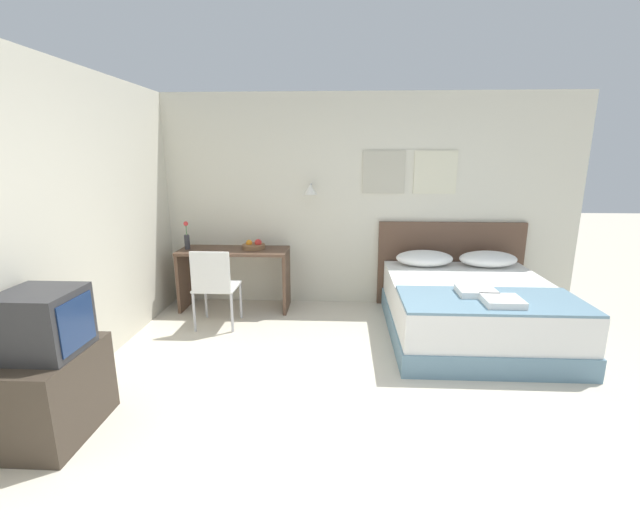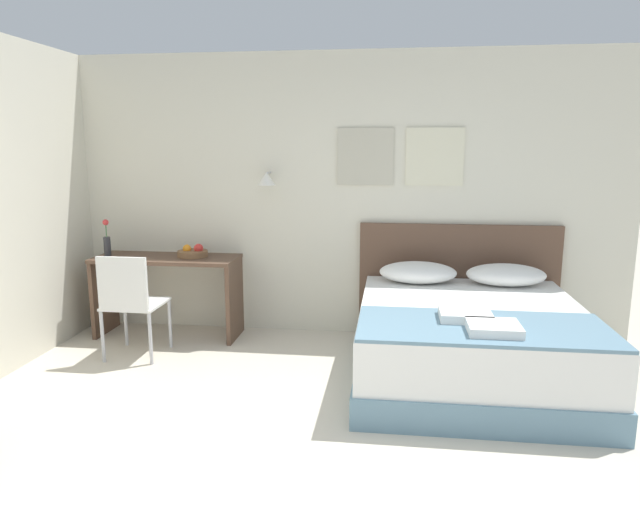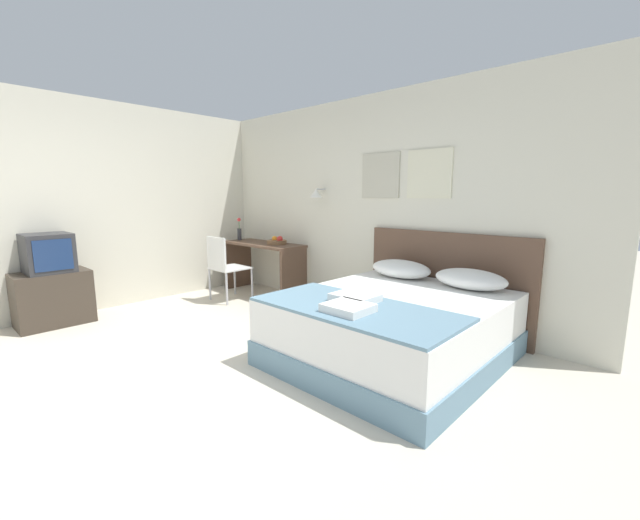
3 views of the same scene
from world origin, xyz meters
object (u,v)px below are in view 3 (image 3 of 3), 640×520
Objects in this scene: folded_towel_near_foot at (355,297)px; flower_vase at (239,231)px; bed at (393,328)px; television at (48,253)px; desk_chair at (224,263)px; fruit_bowl at (277,241)px; pillow_right at (470,279)px; folded_towel_mid_bed at (348,308)px; headboard at (445,283)px; desk at (264,258)px; tv_stand at (53,298)px; pillow_left at (401,269)px; throw_blanket at (355,308)px.

folded_towel_near_foot is 3.41m from flower_vase.
bed is 4.14× the size of television.
desk_chair is at bearing 169.53° from folded_towel_near_foot.
desk_chair is 0.82m from fruit_bowl.
television reaches higher than pillow_right.
flower_vase is (-3.35, 1.40, 0.26)m from folded_towel_mid_bed.
television is at bearing -151.40° from bed.
fruit_bowl reaches higher than bed.
headboard reaches higher than bed.
bed is 0.79m from folded_towel_mid_bed.
headboard is 2.69× the size of pillow_right.
desk is 2.65m from tv_stand.
pillow_left is 1.35m from throw_blanket.
headboard reaches higher than folded_towel_mid_bed.
pillow_left is at bearing 40.65° from television.
tv_stand is (-3.27, -1.41, -0.33)m from folded_towel_near_foot.
flower_vase is (-3.20, 1.13, 0.26)m from folded_towel_near_foot.
tv_stand is at bearing -161.63° from folded_towel_mid_bed.
tv_stand is (-3.76, -2.57, -0.38)m from pillow_right.
pillow_right is at bearing 73.54° from throw_blanket.
television is (-0.64, -2.56, 0.29)m from desk.
bed is at bearing 28.58° from tv_stand.
pillow_left is at bearing 40.62° from tv_stand.
desk_chair reaches higher than folded_towel_mid_bed.
pillow_right reaches higher than desk.
desk_chair is (-2.42, -0.66, -0.15)m from pillow_left.
pillow_right is at bearing 67.28° from folded_towel_near_foot.
headboard is 3.34m from flower_vase.
headboard is 6.42× the size of fruit_bowl.
fruit_bowl is at bearing 71.28° from tv_stand.
throw_blanket is 2.87m from desk_chair.
tv_stand is (-2.99, -2.57, -0.38)m from pillow_left.
folded_towel_mid_bed reaches higher than tv_stand.
desk is 0.66m from desk_chair.
pillow_left is (-0.38, -0.28, 0.14)m from headboard.
fruit_bowl is (-2.49, -0.23, 0.26)m from headboard.
bed is 5.59× the size of flower_vase.
desk_chair is (-3.18, -0.66, -0.15)m from pillow_right.
pillow_left is 2.05× the size of folded_towel_mid_bed.
pillow_left is at bearing 106.65° from folded_towel_mid_bed.
fruit_bowl is 0.82m from flower_vase.
bed is 3.88m from television.
tv_stand is at bearing -139.38° from pillow_left.
folded_towel_mid_bed is 0.45× the size of tv_stand.
television is at bearing -145.64° from pillow_right.
flower_vase is at bearing -179.60° from pillow_right.
desk_chair is (-2.70, 0.50, -0.10)m from folded_towel_near_foot.
fruit_bowl is (-2.11, 0.05, 0.12)m from pillow_left.
throw_blanket is (0.00, -1.57, 0.06)m from headboard.
folded_towel_near_foot is at bearing -10.47° from desk_chair.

